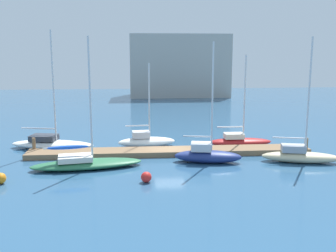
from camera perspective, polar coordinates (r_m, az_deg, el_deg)
ground_plane at (r=32.42m, az=0.29°, el=-4.13°), size 120.00×120.00×0.00m
dock_pier at (r=32.36m, az=0.29°, el=-3.75°), size 23.12×2.18×0.44m
dock_piling_near_end at (r=34.09m, az=-18.90°, el=-2.78°), size 0.28×0.28×1.38m
dock_piling_far_end at (r=34.18m, az=19.44°, el=-2.78°), size 0.28×0.28×1.38m
sailboat_0 at (r=35.65m, az=-16.59°, el=-2.37°), size 7.64×3.57×10.13m
sailboat_1 at (r=29.10m, az=-11.95°, el=-5.14°), size 8.23×3.47×9.39m
sailboat_2 at (r=34.98m, az=-3.21°, el=-2.10°), size 5.21×2.15×7.38m
sailboat_3 at (r=30.07m, az=5.71°, el=-4.13°), size 5.32×2.61×9.06m
sailboat_4 at (r=35.75m, az=10.31°, el=-2.08°), size 5.72×1.78×8.10m
sailboat_5 at (r=31.58m, az=18.65°, el=-4.02°), size 6.07×2.90×9.40m
mooring_buoy_red at (r=25.52m, az=-3.19°, el=-7.43°), size 0.70×0.70×0.70m
mooring_buoy_orange at (r=27.38m, az=-23.20°, el=-7.02°), size 0.72×0.72×0.72m
harbor_building_distant at (r=75.71m, az=1.62°, el=8.77°), size 18.58×8.25×11.63m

